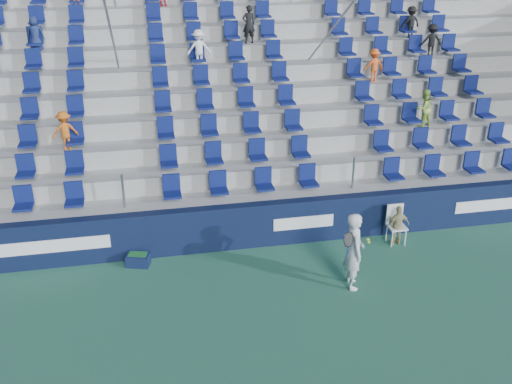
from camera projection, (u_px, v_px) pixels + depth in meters
ground at (272, 319)px, 12.13m from camera, size 70.00×70.00×0.00m
sponsor_wall at (246, 226)px, 14.68m from camera, size 24.00×0.32×1.20m
grandstand at (218, 112)px, 18.57m from camera, size 24.00×8.17×6.63m
tennis_player at (354, 251)px, 12.88m from camera, size 0.69×0.74×1.87m
line_judge_chair at (396, 221)px, 14.93m from camera, size 0.46×0.47×1.04m
line_judge at (398, 225)px, 14.81m from camera, size 0.66×0.31×1.10m
ball_bin at (138, 259)px, 14.02m from camera, size 0.63×0.50×0.31m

